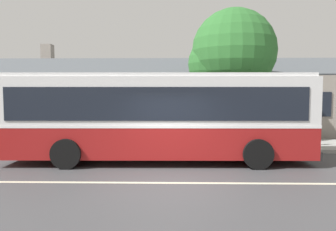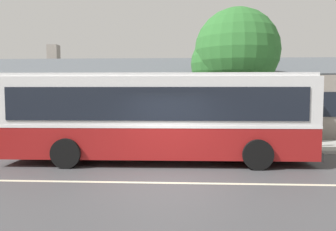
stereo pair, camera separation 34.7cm
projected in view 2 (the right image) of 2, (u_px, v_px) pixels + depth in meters
ground_plane at (167, 183)px, 9.09m from camera, size 300.00×300.00×0.00m
sidewalk_far at (174, 145)px, 15.06m from camera, size 60.00×3.00×0.15m
lane_divider_stripe at (167, 183)px, 9.08m from camera, size 60.00×0.16×0.01m
community_building at (157, 103)px, 21.66m from camera, size 26.93×8.32×5.76m
transit_bus at (158, 115)px, 11.88m from camera, size 10.87×2.89×3.16m
street_tree_primary at (233, 54)px, 15.61m from camera, size 4.19×4.02×6.49m
bus_stop_sign at (297, 113)px, 13.68m from camera, size 0.36×0.07×2.40m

